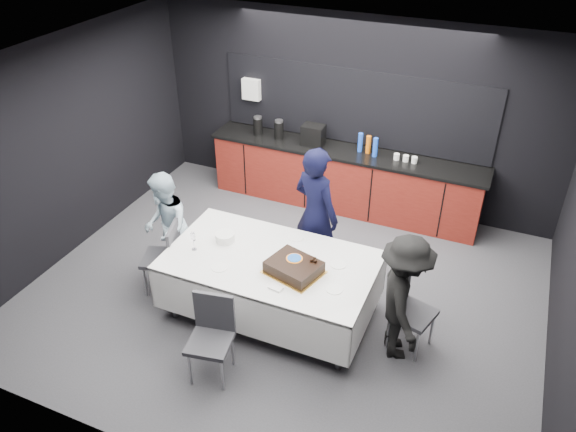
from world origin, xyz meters
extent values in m
plane|color=#414146|center=(0.00, 0.00, 0.00)|extent=(6.00, 6.00, 0.00)
cube|color=white|center=(0.00, 0.00, 2.80)|extent=(6.00, 5.00, 0.04)
cube|color=black|center=(0.00, 2.50, 1.40)|extent=(6.00, 0.04, 2.80)
cube|color=black|center=(0.00, -2.50, 1.40)|extent=(6.00, 0.04, 2.80)
cube|color=black|center=(-3.00, 0.00, 1.40)|extent=(0.04, 5.00, 2.80)
cube|color=maroon|center=(0.00, 2.20, 0.45)|extent=(4.00, 0.60, 0.90)
cube|color=black|center=(0.00, 2.20, 0.92)|extent=(4.10, 0.64, 0.04)
cube|color=black|center=(0.00, 2.48, 1.50)|extent=(4.00, 0.03, 1.10)
cube|color=white|center=(-1.60, 2.43, 1.55)|extent=(0.28, 0.12, 0.32)
cylinder|color=black|center=(-1.40, 2.20, 1.07)|extent=(0.14, 0.14, 0.26)
cylinder|color=black|center=(-1.05, 2.20, 1.07)|extent=(0.14, 0.14, 0.26)
cube|color=black|center=(-0.50, 2.20, 1.09)|extent=(0.32, 0.24, 0.30)
cylinder|color=blue|center=(0.20, 2.25, 1.08)|extent=(0.07, 0.07, 0.28)
cylinder|color=orange|center=(0.32, 2.25, 1.07)|extent=(0.07, 0.07, 0.26)
cylinder|color=blue|center=(0.44, 2.18, 1.08)|extent=(0.07, 0.07, 0.28)
cylinder|color=white|center=(0.75, 2.20, 0.98)|extent=(0.08, 0.08, 0.09)
cylinder|color=white|center=(0.88, 2.20, 0.98)|extent=(0.08, 0.08, 0.09)
cylinder|color=white|center=(1.00, 2.20, 0.98)|extent=(0.08, 0.08, 0.09)
cylinder|color=#99999E|center=(-1.40, 2.20, 1.21)|extent=(0.12, 0.12, 0.03)
cylinder|color=#99999E|center=(-1.05, 2.20, 1.21)|extent=(0.12, 0.12, 0.03)
cylinder|color=#99999E|center=(-1.00, -0.90, 0.38)|extent=(0.06, 0.06, 0.75)
cylinder|color=#99999E|center=(-1.00, 0.10, 0.38)|extent=(0.06, 0.06, 0.75)
cylinder|color=#99999E|center=(1.00, -0.90, 0.38)|extent=(0.06, 0.06, 0.75)
cylinder|color=#99999E|center=(1.00, 0.10, 0.38)|extent=(0.06, 0.06, 0.75)
cube|color=silver|center=(0.00, -0.40, 0.76)|extent=(2.32, 1.32, 0.04)
cube|color=silver|center=(0.00, -1.05, 0.49)|extent=(2.32, 0.02, 0.55)
cube|color=silver|center=(0.00, 0.25, 0.49)|extent=(2.32, 0.02, 0.55)
cube|color=silver|center=(-1.15, -0.40, 0.49)|extent=(0.02, 1.32, 0.55)
cube|color=silver|center=(1.15, -0.40, 0.49)|extent=(0.02, 1.32, 0.55)
cube|color=gold|center=(0.33, -0.51, 0.79)|extent=(0.67, 0.59, 0.01)
cube|color=black|center=(0.33, -0.51, 0.85)|extent=(0.62, 0.54, 0.11)
cube|color=black|center=(0.33, -0.51, 0.91)|extent=(0.62, 0.54, 0.01)
cylinder|color=orange|center=(0.31, -0.45, 0.92)|extent=(0.18, 0.18, 0.00)
cylinder|color=#1752B0|center=(0.31, -0.45, 0.93)|extent=(0.15, 0.15, 0.01)
sphere|color=black|center=(0.51, -0.39, 0.94)|extent=(0.04, 0.04, 0.04)
sphere|color=black|center=(0.53, -0.43, 0.94)|extent=(0.04, 0.04, 0.04)
sphere|color=black|center=(0.49, -0.43, 0.94)|extent=(0.04, 0.04, 0.04)
cylinder|color=white|center=(-0.62, -0.29, 0.83)|extent=(0.22, 0.22, 0.10)
cylinder|color=white|center=(-0.44, -0.75, 0.78)|extent=(0.18, 0.18, 0.01)
cylinder|color=white|center=(0.72, -0.20, 0.78)|extent=(0.18, 0.18, 0.01)
cylinder|color=white|center=(0.82, -0.61, 0.78)|extent=(0.18, 0.18, 0.01)
cylinder|color=white|center=(0.10, 0.10, 0.78)|extent=(0.19, 0.19, 0.01)
cube|color=white|center=(0.26, -0.83, 0.79)|extent=(0.15, 0.11, 0.02)
cylinder|color=white|center=(-0.86, -0.57, 0.78)|extent=(0.06, 0.06, 0.00)
cylinder|color=white|center=(-0.86, -0.57, 0.84)|extent=(0.01, 0.01, 0.12)
cylinder|color=white|center=(-0.86, -0.57, 0.95)|extent=(0.05, 0.05, 0.10)
cube|color=#303136|center=(-1.40, -0.52, 0.45)|extent=(0.53, 0.53, 0.05)
cube|color=#303136|center=(-1.22, -0.46, 0.70)|extent=(0.17, 0.41, 0.45)
cylinder|color=#99999E|center=(-1.62, -0.41, 0.22)|extent=(0.03, 0.03, 0.44)
cylinder|color=#99999E|center=(-1.51, -0.73, 0.22)|extent=(0.03, 0.03, 0.44)
cylinder|color=#99999E|center=(-1.29, -0.30, 0.22)|extent=(0.03, 0.03, 0.44)
cylinder|color=#99999E|center=(-1.19, -0.63, 0.22)|extent=(0.03, 0.03, 0.44)
cube|color=#303136|center=(1.60, -0.28, 0.45)|extent=(0.52, 0.52, 0.05)
cube|color=#303136|center=(1.42, -0.23, 0.70)|extent=(0.16, 0.41, 0.45)
cylinder|color=#99999E|center=(1.72, -0.49, 0.22)|extent=(0.03, 0.03, 0.44)
cylinder|color=#99999E|center=(1.81, -0.16, 0.22)|extent=(0.03, 0.03, 0.44)
cylinder|color=#99999E|center=(1.39, -0.39, 0.22)|extent=(0.03, 0.03, 0.44)
cylinder|color=#99999E|center=(1.48, -0.07, 0.22)|extent=(0.03, 0.03, 0.44)
cube|color=#303136|center=(-0.16, -1.49, 0.45)|extent=(0.49, 0.49, 0.05)
cube|color=#303136|center=(-0.20, -1.30, 0.70)|extent=(0.42, 0.12, 0.45)
cylinder|color=#99999E|center=(-0.30, -1.69, 0.22)|extent=(0.03, 0.03, 0.44)
cylinder|color=#99999E|center=(0.04, -1.63, 0.22)|extent=(0.03, 0.03, 0.44)
cylinder|color=#99999E|center=(-0.36, -1.35, 0.22)|extent=(0.03, 0.03, 0.44)
cylinder|color=#99999E|center=(-0.03, -1.29, 0.22)|extent=(0.03, 0.03, 0.44)
imported|color=black|center=(0.19, 0.50, 0.88)|extent=(0.76, 0.63, 1.77)
imported|color=#A2BCCC|center=(-1.48, -0.24, 0.71)|extent=(0.83, 0.87, 1.42)
imported|color=black|center=(1.50, -0.41, 0.73)|extent=(0.88, 1.09, 1.47)
camera|label=1|loc=(2.13, -4.86, 4.53)|focal=35.00mm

